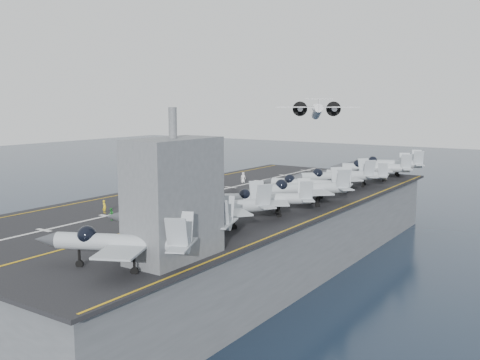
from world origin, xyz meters
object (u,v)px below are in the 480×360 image
Objects in this scene: island_superstructure at (174,184)px; tow_cart_a at (154,221)px; fighter_jet_0 at (122,241)px; transport_plane at (317,112)px.

tow_cart_a is (-11.82, 9.68, -6.97)m from island_superstructure.
fighter_jet_0 is 18.24m from tow_cart_a.
transport_plane reaches higher than island_superstructure.
island_superstructure is 97.09m from transport_plane.
transport_plane is at bearing 101.87° from tow_cart_a.
tow_cart_a is 85.46m from transport_plane.
fighter_jet_0 is 0.68× the size of transport_plane.
island_superstructure is 7.46m from fighter_jet_0.
island_superstructure reaches higher than fighter_jet_0.
transport_plane is (-17.39, 82.75, 12.39)m from tow_cart_a.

